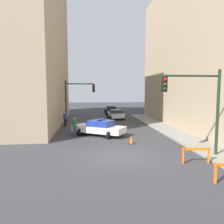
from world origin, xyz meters
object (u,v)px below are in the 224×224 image
object	(u,v)px
traffic_light_near	(200,99)
barrier_mid	(196,153)
traffic_light_far	(75,96)
parked_car_near	(116,114)
pedestrian_corner	(65,119)
pedestrian_crossing	(75,126)
traffic_cone	(131,140)
police_car	(99,128)
parked_car_mid	(111,109)

from	to	relation	value
traffic_light_near	barrier_mid	distance (m)	3.22
traffic_light_far	parked_car_near	xyz separation A→B (m)	(5.37, 5.24, -2.72)
pedestrian_corner	pedestrian_crossing	bearing A→B (deg)	32.26
traffic_light_near	pedestrian_crossing	xyz separation A→B (m)	(-7.85, 7.11, -2.67)
pedestrian_crossing	barrier_mid	world-z (taller)	pedestrian_crossing
pedestrian_crossing	traffic_cone	xyz separation A→B (m)	(4.46, -3.42, -0.54)
police_car	parked_car_mid	world-z (taller)	police_car
traffic_light_far	barrier_mid	distance (m)	16.33
traffic_cone	police_car	bearing A→B (deg)	124.55
traffic_light_near	parked_car_near	size ratio (longest dim) A/B	1.18
parked_car_near	barrier_mid	xyz separation A→B (m)	(1.92, -19.59, -0.06)
traffic_light_far	parked_car_mid	distance (m)	13.98
traffic_light_far	parked_car_near	world-z (taller)	traffic_light_far
traffic_light_near	traffic_light_far	distance (m)	15.45
traffic_light_near	traffic_light_far	world-z (taller)	traffic_light_near
traffic_light_near	barrier_mid	xyz separation A→B (m)	(-0.74, -1.15, -2.91)
barrier_mid	pedestrian_crossing	bearing A→B (deg)	130.72
police_car	parked_car_near	distance (m)	11.83
traffic_light_far	pedestrian_corner	xyz separation A→B (m)	(-1.17, -0.82, -2.54)
traffic_light_far	pedestrian_corner	size ratio (longest dim) A/B	3.13
pedestrian_crossing	traffic_cone	world-z (taller)	pedestrian_crossing
traffic_light_near	parked_car_near	xyz separation A→B (m)	(-2.66, 18.44, -2.86)
police_car	pedestrian_corner	distance (m)	6.45
traffic_light_near	pedestrian_corner	bearing A→B (deg)	126.64
traffic_light_near	traffic_light_far	bearing A→B (deg)	121.32
traffic_light_far	barrier_mid	world-z (taller)	traffic_light_far
barrier_mid	traffic_cone	distance (m)	5.53
traffic_light_far	police_car	distance (m)	7.17
traffic_light_near	barrier_mid	bearing A→B (deg)	-122.71
traffic_light_near	parked_car_mid	xyz separation A→B (m)	(-2.52, 25.76, -2.86)
traffic_light_near	police_car	xyz separation A→B (m)	(-5.65, 6.99, -2.81)
parked_car_near	traffic_cone	distance (m)	14.76
parked_car_near	pedestrian_corner	world-z (taller)	pedestrian_corner
parked_car_near	traffic_cone	bearing A→B (deg)	-96.11
traffic_light_far	pedestrian_crossing	distance (m)	6.60
traffic_cone	traffic_light_near	bearing A→B (deg)	-47.50
police_car	pedestrian_corner	bearing A→B (deg)	65.75
police_car	parked_car_mid	size ratio (longest dim) A/B	1.13
traffic_light_far	traffic_cone	distance (m)	11.02
parked_car_mid	pedestrian_crossing	bearing A→B (deg)	-102.98
parked_car_near	barrier_mid	size ratio (longest dim) A/B	2.75
traffic_light_near	traffic_cone	distance (m)	5.95
traffic_light_far	pedestrian_corner	bearing A→B (deg)	-144.96
traffic_light_far	pedestrian_crossing	xyz separation A→B (m)	(0.18, -6.09, -2.54)
parked_car_near	police_car	bearing A→B (deg)	-107.95
traffic_light_near	pedestrian_crossing	bearing A→B (deg)	137.82
pedestrian_crossing	pedestrian_corner	size ratio (longest dim) A/B	1.00
pedestrian_corner	barrier_mid	xyz separation A→B (m)	(8.46, -13.53, -0.24)
traffic_light_far	pedestrian_crossing	world-z (taller)	traffic_light_far
police_car	parked_car_near	world-z (taller)	police_car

